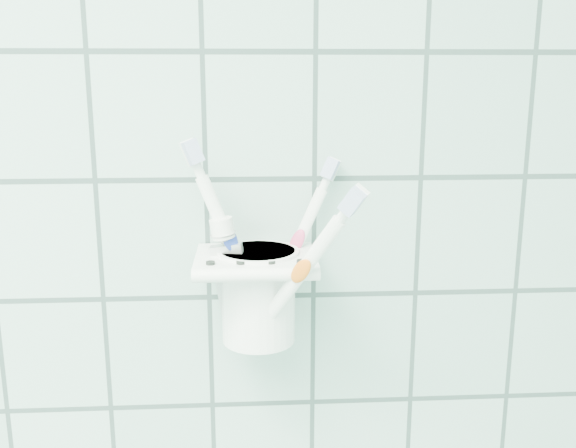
# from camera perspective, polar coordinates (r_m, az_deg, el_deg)

# --- Properties ---
(holder_bracket) EXTENTS (0.12, 0.10, 0.04)m
(holder_bracket) POSITION_cam_1_polar(r_m,az_deg,el_deg) (0.66, -2.89, -3.39)
(holder_bracket) COLOR white
(holder_bracket) RESTS_ON wall_back
(cup) EXTENTS (0.08, 0.08, 0.10)m
(cup) POSITION_cam_1_polar(r_m,az_deg,el_deg) (0.67, -2.65, -6.04)
(cup) COLOR white
(cup) RESTS_ON holder_bracket
(toothbrush_pink) EXTENTS (0.08, 0.03, 0.22)m
(toothbrush_pink) POSITION_cam_1_polar(r_m,az_deg,el_deg) (0.64, -1.83, -0.86)
(toothbrush_pink) COLOR white
(toothbrush_pink) RESTS_ON cup
(toothbrush_blue) EXTENTS (0.08, 0.03, 0.19)m
(toothbrush_blue) POSITION_cam_1_polar(r_m,az_deg,el_deg) (0.67, -2.54, -1.19)
(toothbrush_blue) COLOR white
(toothbrush_blue) RESTS_ON cup
(toothbrush_orange) EXTENTS (0.09, 0.09, 0.20)m
(toothbrush_orange) POSITION_cam_1_polar(r_m,az_deg,el_deg) (0.64, -3.23, -1.18)
(toothbrush_orange) COLOR white
(toothbrush_orange) RESTS_ON cup
(toothpaste_tube) EXTENTS (0.05, 0.03, 0.13)m
(toothpaste_tube) POSITION_cam_1_polar(r_m,az_deg,el_deg) (0.66, -4.23, -3.88)
(toothpaste_tube) COLOR silver
(toothpaste_tube) RESTS_ON cup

